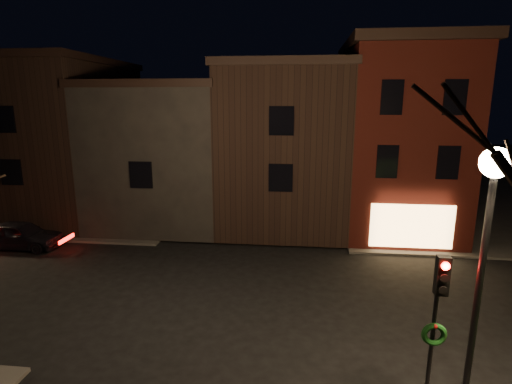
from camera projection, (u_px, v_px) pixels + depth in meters
The scene contains 9 objects.
ground at pixel (234, 296), 15.59m from camera, with size 120.00×120.00×0.00m, color black.
sidewalk_far_left at pixel (57, 182), 37.10m from camera, with size 30.00×30.00×0.12m, color #2D2B28.
corner_building at pixel (399, 138), 22.71m from camera, with size 6.50×8.50×10.50m.
row_building_a at pixel (285, 145), 24.52m from camera, with size 7.30×10.30×9.40m.
row_building_b at pixel (171, 151), 25.41m from camera, with size 7.80×10.30×8.40m.
row_building_c at pixel (63, 138), 26.02m from camera, with size 7.30×10.30×9.90m.
street_lamp_near at pixel (488, 218), 7.96m from camera, with size 0.60×0.60×6.48m.
traffic_signal at pixel (437, 312), 9.03m from camera, with size 0.58×0.38×4.05m.
parked_car_a at pixel (20, 235), 20.56m from camera, with size 1.69×4.21×1.43m, color black.
Camera 1 is at (2.43, -14.10, 7.47)m, focal length 28.00 mm.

